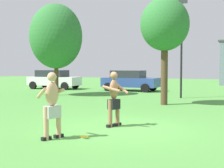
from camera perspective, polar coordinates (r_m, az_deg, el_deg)
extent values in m
plane|color=#4C8E3D|center=(9.63, 2.21, -8.04)|extent=(80.00, 80.00, 0.00)
cube|color=black|center=(10.02, 0.99, -7.33)|extent=(0.19, 0.28, 0.09)
cylinder|color=#936647|center=(9.96, 0.99, -5.16)|extent=(0.13, 0.13, 0.85)
cube|color=black|center=(9.78, -0.33, -7.59)|extent=(0.19, 0.28, 0.09)
cylinder|color=#936647|center=(9.72, -0.33, -5.37)|extent=(0.13, 0.13, 0.85)
cube|color=black|center=(9.80, 0.34, -3.68)|extent=(0.34, 0.41, 0.31)
ellipsoid|color=#936647|center=(9.75, 0.34, -0.98)|extent=(0.32, 0.39, 0.62)
cylinder|color=#936647|center=(9.85, 1.66, -0.76)|extent=(0.56, 0.20, 0.37)
cylinder|color=#936647|center=(9.52, -0.14, -0.90)|extent=(0.60, 0.12, 0.21)
sphere|color=#936647|center=(9.73, 0.34, 1.56)|extent=(0.24, 0.24, 0.24)
cube|color=black|center=(8.26, -11.85, -9.66)|extent=(0.19, 0.28, 0.09)
cylinder|color=tan|center=(8.19, -11.88, -7.02)|extent=(0.13, 0.13, 0.86)
cube|color=black|center=(8.49, -9.67, -9.29)|extent=(0.19, 0.28, 0.09)
cylinder|color=tan|center=(8.41, -9.70, -6.73)|extent=(0.13, 0.13, 0.86)
cube|color=#B7B7BC|center=(8.26, -10.80, -4.99)|extent=(0.36, 0.46, 0.31)
ellipsoid|color=tan|center=(8.20, -10.83, -1.76)|extent=(0.33, 0.43, 0.62)
cylinder|color=tan|center=(8.14, -12.67, -1.60)|extent=(0.52, 0.41, 0.32)
cylinder|color=tan|center=(8.43, -9.86, -1.41)|extent=(0.58, 0.34, 0.22)
sphere|color=tan|center=(8.18, -10.86, 1.29)|extent=(0.24, 0.24, 0.24)
cylinder|color=yellow|center=(8.46, -5.09, -9.52)|extent=(0.26, 0.26, 0.03)
cube|color=white|center=(26.88, -10.43, 0.55)|extent=(4.40, 2.04, 0.70)
cube|color=#282D33|center=(26.96, -10.81, 1.90)|extent=(2.50, 1.72, 0.56)
cylinder|color=black|center=(26.94, -6.69, -0.15)|extent=(0.65, 0.26, 0.64)
cylinder|color=black|center=(25.36, -8.59, -0.37)|extent=(0.65, 0.26, 0.64)
cylinder|color=black|center=(28.46, -12.07, -0.03)|extent=(0.65, 0.26, 0.64)
cylinder|color=black|center=(26.97, -14.15, -0.22)|extent=(0.65, 0.26, 0.64)
cube|color=#2D478C|center=(24.24, 3.39, 0.32)|extent=(4.33, 1.87, 0.70)
cube|color=#282D33|center=(24.29, 2.96, 1.82)|extent=(2.43, 1.62, 0.56)
cylinder|color=black|center=(24.59, 7.42, -0.47)|extent=(0.64, 0.23, 0.64)
cylinder|color=black|center=(22.89, 6.05, -0.73)|extent=(0.64, 0.23, 0.64)
cylinder|color=black|center=(25.67, 1.02, -0.30)|extent=(0.64, 0.23, 0.64)
cylinder|color=black|center=(24.05, -0.74, -0.53)|extent=(0.64, 0.23, 0.64)
cylinder|color=black|center=(19.12, 12.49, 5.80)|extent=(0.12, 0.12, 5.54)
cube|color=#333338|center=(19.48, 12.60, 14.41)|extent=(0.60, 0.24, 0.20)
cylinder|color=#4C3823|center=(15.57, 9.47, 1.81)|extent=(0.33, 0.33, 3.02)
ellipsoid|color=#2D7033|center=(15.70, 9.56, 10.66)|extent=(2.37, 2.37, 2.58)
cylinder|color=#4C3823|center=(20.83, -10.07, 1.24)|extent=(0.27, 0.27, 2.38)
ellipsoid|color=#2D7033|center=(20.91, -10.14, 8.53)|extent=(3.41, 3.41, 4.20)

